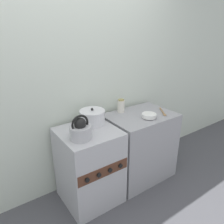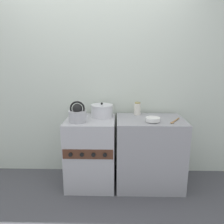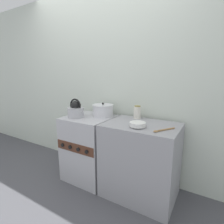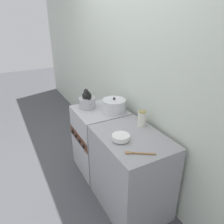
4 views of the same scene
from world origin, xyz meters
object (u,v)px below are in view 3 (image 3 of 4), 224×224
at_px(stove, 90,147).
at_px(cooking_pot, 103,110).
at_px(enamel_bowl, 138,124).
at_px(storage_jar, 137,112).
at_px(kettle, 76,110).

xyz_separation_m(stove, cooking_pot, (0.13, 0.13, 0.49)).
bearing_deg(enamel_bowl, storage_jar, 113.47).
relative_size(stove, kettle, 3.37).
xyz_separation_m(stove, storage_jar, (0.57, 0.20, 0.50)).
height_order(enamel_bowl, storage_jar, storage_jar).
distance_m(kettle, cooking_pot, 0.34).
height_order(stove, enamel_bowl, enamel_bowl).
distance_m(stove, enamel_bowl, 0.85).
bearing_deg(cooking_pot, kettle, -138.37).
bearing_deg(kettle, cooking_pot, 41.63).
relative_size(enamel_bowl, storage_jar, 1.02).
bearing_deg(storage_jar, cooking_pot, -169.87).
relative_size(stove, enamel_bowl, 5.16).
bearing_deg(cooking_pot, enamel_bowl, -23.24).
distance_m(kettle, enamel_bowl, 0.84).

